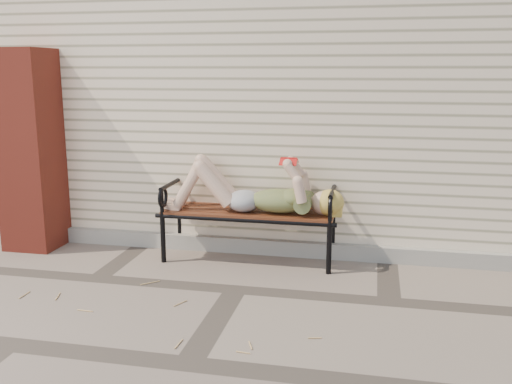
# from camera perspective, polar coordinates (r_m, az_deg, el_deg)

# --- Properties ---
(ground) EXTENTS (80.00, 80.00, 0.00)m
(ground) POSITION_cam_1_polar(r_m,az_deg,el_deg) (4.82, -2.04, -9.72)
(ground) COLOR #79695D
(ground) RESTS_ON ground
(house_wall) EXTENTS (8.00, 4.00, 3.00)m
(house_wall) POSITION_cam_1_polar(r_m,az_deg,el_deg) (7.43, 3.48, 9.87)
(house_wall) COLOR beige
(house_wall) RESTS_ON ground
(foundation_strip) EXTENTS (8.00, 0.10, 0.15)m
(foundation_strip) POSITION_cam_1_polar(r_m,az_deg,el_deg) (5.69, 0.30, -5.45)
(foundation_strip) COLOR gray
(foundation_strip) RESTS_ON ground
(brick_pillar) EXTENTS (0.50, 0.50, 2.00)m
(brick_pillar) POSITION_cam_1_polar(r_m,az_deg,el_deg) (6.16, -21.64, 3.89)
(brick_pillar) COLOR maroon
(brick_pillar) RESTS_ON ground
(garden_bench) EXTENTS (1.77, 0.71, 1.15)m
(garden_bench) POSITION_cam_1_polar(r_m,az_deg,el_deg) (5.47, -0.45, 0.01)
(garden_bench) COLOR black
(garden_bench) RESTS_ON ground
(reading_woman) EXTENTS (1.67, 0.38, 0.53)m
(reading_woman) POSITION_cam_1_polar(r_m,az_deg,el_deg) (5.33, -0.62, 0.10)
(reading_woman) COLOR #092E43
(reading_woman) RESTS_ON ground
(straw_scatter) EXTENTS (2.65, 1.56, 0.01)m
(straw_scatter) POSITION_cam_1_polar(r_m,az_deg,el_deg) (4.22, -13.35, -13.29)
(straw_scatter) COLOR tan
(straw_scatter) RESTS_ON ground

